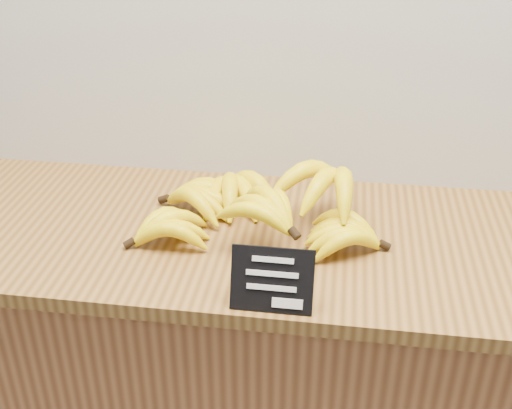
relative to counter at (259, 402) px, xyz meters
name	(u,v)px	position (x,y,z in m)	size (l,w,h in m)	color
counter	(259,402)	(0.00, 0.00, 0.00)	(1.27, 0.50, 0.90)	#975C30
counter_top	(259,237)	(0.00, 0.00, 0.47)	(1.43, 0.54, 0.03)	olive
chalkboard_sign	(272,280)	(0.05, -0.24, 0.53)	(0.14, 0.01, 0.11)	black
banana_pile	(262,204)	(0.00, 0.02, 0.53)	(0.51, 0.37, 0.12)	yellow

